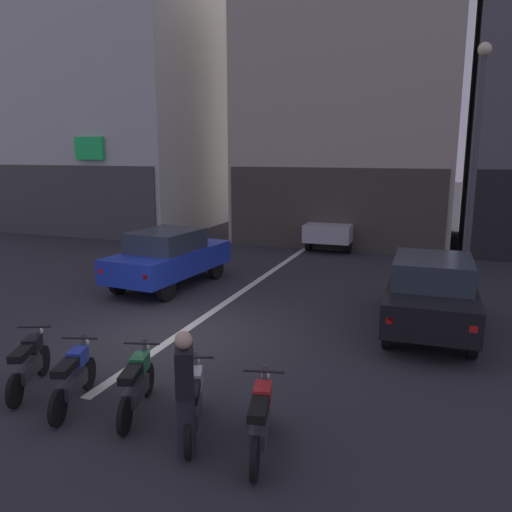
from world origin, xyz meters
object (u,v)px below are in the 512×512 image
car_silver_down_street (335,224)px  motorcycle_black_row_leftmost (29,363)px  motorcycle_silver_row_right_mid (193,401)px  motorcycle_blue_row_left_mid (74,377)px  car_blue_crossing_near (169,256)px  motorcycle_green_row_centre (137,383)px  motorcycle_red_row_rightmost (261,418)px  car_black_parked_kerbside (431,291)px  street_lamp (477,142)px  person_by_motorcycles (185,393)px

car_silver_down_street → motorcycle_black_row_leftmost: size_ratio=2.64×
motorcycle_silver_row_right_mid → motorcycle_blue_row_left_mid: bearing=178.6°
car_blue_crossing_near → motorcycle_green_row_centre: bearing=-63.9°
car_silver_down_street → motorcycle_red_row_rightmost: car_silver_down_street is taller
car_black_parked_kerbside → car_silver_down_street: (-3.98, 9.30, 0.00)m
motorcycle_red_row_rightmost → car_blue_crossing_near: bearing=127.5°
street_lamp → car_silver_down_street: bearing=134.2°
motorcycle_green_row_centre → motorcycle_silver_row_right_mid: same height
car_blue_crossing_near → motorcycle_silver_row_right_mid: size_ratio=2.69×
car_black_parked_kerbside → person_by_motorcycles: (-2.74, -5.92, -0.03)m
motorcycle_blue_row_left_mid → motorcycle_red_row_rightmost: same height
motorcycle_blue_row_left_mid → person_by_motorcycles: bearing=-14.8°
car_silver_down_street → street_lamp: 7.61m
car_blue_crossing_near → motorcycle_green_row_centre: size_ratio=2.61×
motorcycle_blue_row_left_mid → street_lamp: bearing=59.0°
car_silver_down_street → motorcycle_silver_row_right_mid: size_ratio=2.62×
car_black_parked_kerbside → person_by_motorcycles: size_ratio=2.48×
car_blue_crossing_near → street_lamp: street_lamp is taller
car_blue_crossing_near → motorcycle_green_row_centre: car_blue_crossing_near is taller
motorcycle_silver_row_right_mid → motorcycle_green_row_centre: bearing=169.4°
street_lamp → person_by_motorcycles: bearing=-109.3°
person_by_motorcycles → street_lamp: bearing=70.7°
car_blue_crossing_near → car_silver_down_street: size_ratio=1.02×
car_black_parked_kerbside → street_lamp: bearing=78.9°
car_silver_down_street → motorcycle_red_row_rightmost: (2.09, -14.80, -0.43)m
car_black_parked_kerbside → motorcycle_green_row_centre: size_ratio=2.56×
car_blue_crossing_near → person_by_motorcycles: size_ratio=2.54×
car_silver_down_street → person_by_motorcycles: 15.28m
car_blue_crossing_near → car_silver_down_street: (3.15, 7.98, 0.00)m
car_black_parked_kerbside → motorcycle_red_row_rightmost: (-1.89, -5.50, -0.43)m
street_lamp → person_by_motorcycles: street_lamp is taller
car_blue_crossing_near → motorcycle_black_row_leftmost: 6.60m
street_lamp → motorcycle_blue_row_left_mid: (-5.82, -9.67, -3.59)m
car_blue_crossing_near → motorcycle_red_row_rightmost: bearing=-52.5°
car_blue_crossing_near → street_lamp: size_ratio=0.64×
car_blue_crossing_near → car_silver_down_street: bearing=68.4°
motorcycle_black_row_leftmost → motorcycle_silver_row_right_mid: 3.09m
car_blue_crossing_near → motorcycle_black_row_leftmost: car_blue_crossing_near is taller
motorcycle_black_row_leftmost → motorcycle_green_row_centre: same height
car_silver_down_street → motorcycle_blue_row_left_mid: (-0.99, -14.64, -0.43)m
car_blue_crossing_near → motorcycle_blue_row_left_mid: car_blue_crossing_near is taller
motorcycle_blue_row_left_mid → motorcycle_silver_row_right_mid: same height
car_black_parked_kerbside → motorcycle_black_row_leftmost: 7.92m
car_blue_crossing_near → motorcycle_red_row_rightmost: size_ratio=2.58×
car_blue_crossing_near → street_lamp: bearing=20.7°
motorcycle_green_row_centre → motorcycle_red_row_rightmost: same height
car_black_parked_kerbside → motorcycle_green_row_centre: bearing=-127.2°
street_lamp → car_black_parked_kerbside: bearing=-101.1°
motorcycle_blue_row_left_mid → motorcycle_silver_row_right_mid: 2.05m
car_silver_down_street → motorcycle_blue_row_left_mid: size_ratio=2.56×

